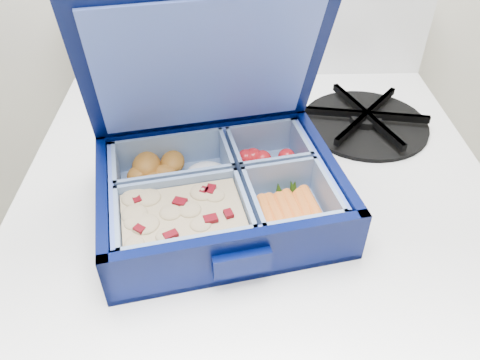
{
  "coord_description": "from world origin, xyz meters",
  "views": [
    {
      "loc": [
        0.54,
        1.27,
        1.14
      ],
      "look_at": [
        0.55,
        1.63,
        0.83
      ],
      "focal_mm": 35.0,
      "sensor_mm": 36.0,
      "label": 1
    }
  ],
  "objects_px": {
    "stove": "(251,340)",
    "bento_box": "(220,193)",
    "fork": "(231,140)",
    "burner_grate": "(366,118)"
  },
  "relations": [
    {
      "from": "stove",
      "to": "bento_box",
      "type": "distance_m",
      "value": 0.44
    },
    {
      "from": "stove",
      "to": "bento_box",
      "type": "relative_size",
      "value": 3.39
    },
    {
      "from": "stove",
      "to": "fork",
      "type": "height_order",
      "value": "fork"
    },
    {
      "from": "burner_grate",
      "to": "fork",
      "type": "relative_size",
      "value": 0.89
    },
    {
      "from": "bento_box",
      "to": "burner_grate",
      "type": "distance_m",
      "value": 0.25
    },
    {
      "from": "stove",
      "to": "fork",
      "type": "xyz_separation_m",
      "value": [
        -0.03,
        0.04,
        0.4
      ]
    },
    {
      "from": "stove",
      "to": "fork",
      "type": "bearing_deg",
      "value": 127.58
    },
    {
      "from": "fork",
      "to": "burner_grate",
      "type": "bearing_deg",
      "value": 26.07
    },
    {
      "from": "bento_box",
      "to": "burner_grate",
      "type": "height_order",
      "value": "bento_box"
    },
    {
      "from": "burner_grate",
      "to": "stove",
      "type": "bearing_deg",
      "value": -154.8
    }
  ]
}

